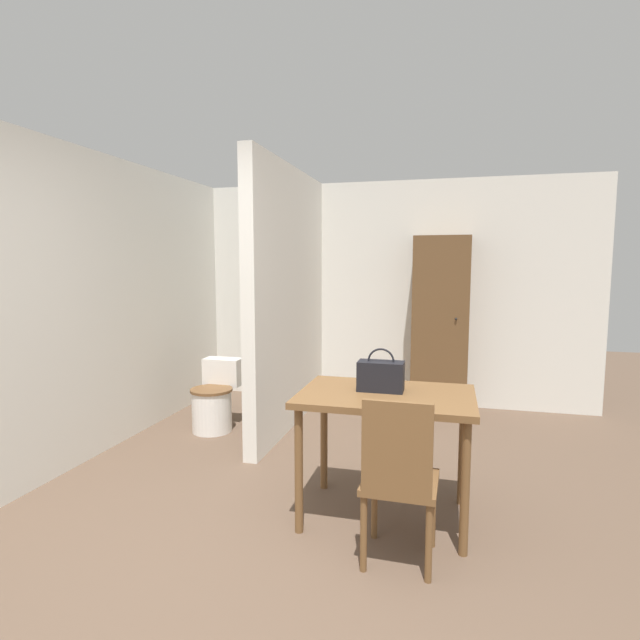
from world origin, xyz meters
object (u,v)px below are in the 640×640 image
dining_table (386,409)px  toilet (215,400)px  handbag (381,376)px  wooden_chair (399,476)px  wooden_cabinet (440,325)px

dining_table → toilet: dining_table is taller
toilet → handbag: (1.76, -1.23, 0.61)m
wooden_chair → wooden_cabinet: (0.14, 2.92, 0.45)m
wooden_chair → toilet: bearing=138.9°
handbag → wooden_cabinet: bearing=82.5°
dining_table → toilet: 2.24m
dining_table → toilet: bearing=144.7°
wooden_chair → handbag: handbag is taller
handbag → toilet: bearing=145.1°
wooden_chair → handbag: (-0.17, 0.54, 0.40)m
wooden_cabinet → wooden_chair: bearing=-92.7°
wooden_chair → toilet: (-1.93, 1.77, -0.21)m
handbag → wooden_cabinet: (0.31, 2.38, 0.04)m
wooden_chair → handbag: bearing=109.0°
dining_table → wooden_cabinet: bearing=83.6°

